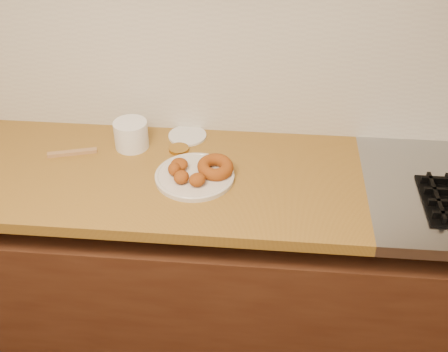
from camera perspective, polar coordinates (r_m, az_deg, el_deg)
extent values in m
cube|color=#B1A58B|center=(1.95, -0.16, 16.36)|extent=(4.00, 0.02, 2.70)
cube|color=#4B2917|center=(2.23, -0.87, -10.63)|extent=(3.60, 0.60, 0.77)
cube|color=olive|center=(2.06, -19.26, 0.65)|extent=(2.30, 0.62, 0.04)
cube|color=beige|center=(2.00, -0.18, 12.19)|extent=(3.60, 0.02, 0.60)
cube|color=black|center=(1.88, 20.73, -1.98)|extent=(0.01, 0.24, 0.02)
cylinder|color=beige|center=(1.87, -3.00, -0.04)|extent=(0.26, 0.26, 0.02)
torus|color=#96471C|center=(1.86, -0.90, 0.93)|extent=(0.17, 0.17, 0.05)
ellipsoid|color=#96471C|center=(1.89, -4.56, 1.19)|extent=(0.07, 0.07, 0.04)
ellipsoid|color=#96471C|center=(1.86, -5.07, 0.71)|extent=(0.05, 0.05, 0.04)
ellipsoid|color=#96471C|center=(1.82, -4.36, -0.11)|extent=(0.06, 0.07, 0.04)
ellipsoid|color=#96471C|center=(1.81, -2.75, -0.38)|extent=(0.08, 0.08, 0.04)
cylinder|color=white|center=(2.03, -9.41, 4.17)|extent=(0.16, 0.16, 0.10)
cylinder|color=silver|center=(2.09, -3.74, 4.11)|extent=(0.17, 0.17, 0.01)
cylinder|color=#AA782C|center=(2.01, -4.61, 2.75)|extent=(0.09, 0.09, 0.01)
cube|color=#A17548|center=(2.06, -15.16, 2.31)|extent=(0.17, 0.07, 0.01)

